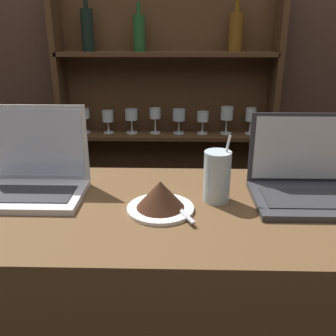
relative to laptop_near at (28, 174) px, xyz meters
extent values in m
cube|color=#4C3328|center=(0.38, 1.09, 0.26)|extent=(7.00, 0.06, 2.70)
cube|color=#472D19|center=(-0.18, 0.97, -0.24)|extent=(0.03, 0.18, 1.71)
cube|color=#472D19|center=(0.94, 0.97, -0.24)|extent=(0.03, 0.18, 1.71)
cube|color=#472D19|center=(0.38, 1.06, -0.24)|extent=(1.14, 0.02, 1.71)
cube|color=#472D19|center=(0.38, 0.97, -0.58)|extent=(1.10, 0.18, 0.02)
cube|color=#472D19|center=(0.38, 0.97, -0.15)|extent=(1.10, 0.18, 0.02)
cube|color=#472D19|center=(0.38, 0.97, 0.27)|extent=(1.10, 0.18, 0.02)
cylinder|color=silver|center=(-0.07, 0.97, -0.14)|extent=(0.05, 0.05, 0.01)
cylinder|color=silver|center=(-0.07, 0.97, -0.10)|extent=(0.01, 0.01, 0.08)
cylinder|color=silver|center=(-0.07, 0.97, -0.04)|extent=(0.06, 0.06, 0.05)
cylinder|color=silver|center=(0.06, 0.97, -0.14)|extent=(0.05, 0.05, 0.01)
cylinder|color=silver|center=(0.06, 0.97, -0.11)|extent=(0.01, 0.01, 0.06)
cylinder|color=silver|center=(0.06, 0.97, -0.05)|extent=(0.06, 0.06, 0.06)
cylinder|color=silver|center=(0.19, 0.97, -0.14)|extent=(0.06, 0.06, 0.01)
cylinder|color=silver|center=(0.19, 0.97, -0.10)|extent=(0.01, 0.01, 0.07)
cylinder|color=silver|center=(0.19, 0.97, -0.04)|extent=(0.07, 0.07, 0.06)
cylinder|color=silver|center=(0.32, 0.97, -0.14)|extent=(0.05, 0.05, 0.01)
cylinder|color=silver|center=(0.32, 0.97, -0.10)|extent=(0.01, 0.01, 0.08)
cylinder|color=silver|center=(0.32, 0.97, -0.03)|extent=(0.06, 0.06, 0.05)
cylinder|color=silver|center=(0.44, 0.97, -0.14)|extent=(0.06, 0.06, 0.01)
cylinder|color=silver|center=(0.44, 0.97, -0.10)|extent=(0.01, 0.01, 0.07)
cylinder|color=silver|center=(0.44, 0.97, -0.04)|extent=(0.07, 0.07, 0.06)
cylinder|color=silver|center=(0.57, 0.97, -0.14)|extent=(0.06, 0.06, 0.01)
cylinder|color=silver|center=(0.57, 0.97, -0.11)|extent=(0.01, 0.01, 0.06)
cylinder|color=silver|center=(0.57, 0.97, -0.05)|extent=(0.06, 0.06, 0.05)
cylinder|color=silver|center=(0.70, 0.97, -0.14)|extent=(0.06, 0.06, 0.01)
cylinder|color=silver|center=(0.70, 0.97, -0.10)|extent=(0.01, 0.01, 0.07)
cylinder|color=silver|center=(0.70, 0.97, -0.03)|extent=(0.07, 0.07, 0.07)
cylinder|color=silver|center=(0.83, 0.97, -0.14)|extent=(0.05, 0.05, 0.01)
cylinder|color=silver|center=(0.83, 0.97, -0.10)|extent=(0.01, 0.01, 0.07)
cylinder|color=silver|center=(0.83, 0.97, -0.04)|extent=(0.06, 0.06, 0.07)
cylinder|color=black|center=(-0.02, 0.97, 0.38)|extent=(0.06, 0.06, 0.20)
cylinder|color=black|center=(-0.02, 0.97, 0.52)|extent=(0.02, 0.02, 0.07)
cylinder|color=#1E4C23|center=(0.24, 0.97, 0.37)|extent=(0.06, 0.06, 0.17)
cylinder|color=#1E4C23|center=(0.24, 0.97, 0.49)|extent=(0.02, 0.02, 0.06)
cylinder|color=brown|center=(0.72, 0.97, 0.38)|extent=(0.07, 0.07, 0.18)
cylinder|color=brown|center=(0.72, 0.97, 0.50)|extent=(0.02, 0.02, 0.06)
cube|color=silver|center=(0.00, -0.04, -0.05)|extent=(0.33, 0.21, 0.02)
cube|color=#28282B|center=(0.00, -0.05, -0.04)|extent=(0.28, 0.12, 0.00)
cube|color=silver|center=(0.00, 0.06, 0.08)|extent=(0.33, 0.00, 0.23)
cube|color=silver|center=(0.00, 0.06, 0.08)|extent=(0.31, 0.01, 0.21)
cube|color=#333338|center=(0.82, -0.05, -0.05)|extent=(0.34, 0.23, 0.02)
cube|color=#28282B|center=(0.82, -0.06, -0.04)|extent=(0.29, 0.13, 0.00)
cube|color=#333338|center=(0.82, 0.07, 0.07)|extent=(0.34, 0.00, 0.21)
cube|color=silver|center=(0.82, 0.06, 0.07)|extent=(0.31, 0.01, 0.19)
cylinder|color=white|center=(0.39, -0.10, -0.05)|extent=(0.18, 0.18, 0.01)
cone|color=#381E11|center=(0.39, -0.10, -0.01)|extent=(0.13, 0.13, 0.07)
cube|color=#B7B7BC|center=(0.44, -0.12, -0.05)|extent=(0.08, 0.16, 0.00)
cylinder|color=silver|center=(0.55, -0.04, 0.01)|extent=(0.08, 0.08, 0.14)
cylinder|color=white|center=(0.56, -0.04, 0.04)|extent=(0.04, 0.01, 0.19)
camera|label=1|loc=(0.44, -1.00, 0.41)|focal=40.00mm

